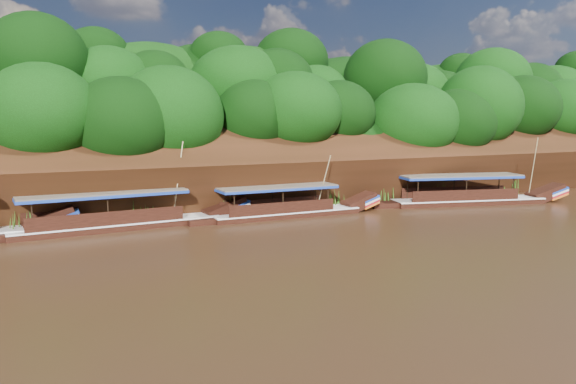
# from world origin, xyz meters

# --- Properties ---
(ground) EXTENTS (160.00, 160.00, 0.00)m
(ground) POSITION_xyz_m (0.00, 0.00, 0.00)
(ground) COLOR black
(ground) RESTS_ON ground
(riverbank) EXTENTS (120.00, 30.06, 19.40)m
(riverbank) POSITION_xyz_m (-0.01, 22.73, 1.89)
(riverbank) COLOR black
(riverbank) RESTS_ON ground
(boat_0) EXTENTS (14.69, 5.36, 5.75)m
(boat_0) POSITION_xyz_m (13.86, 6.50, 0.54)
(boat_0) COLOR black
(boat_0) RESTS_ON ground
(boat_1) EXTENTS (12.70, 2.27, 4.68)m
(boat_1) POSITION_xyz_m (-1.72, 7.91, 0.50)
(boat_1) COLOR black
(boat_1) RESTS_ON ground
(boat_2) EXTENTS (15.13, 3.10, 5.76)m
(boat_2) POSITION_xyz_m (-12.82, 8.62, 0.53)
(boat_2) COLOR black
(boat_2) RESTS_ON ground
(reeds) EXTENTS (50.97, 2.22, 1.98)m
(reeds) POSITION_xyz_m (-2.62, 9.27, 0.85)
(reeds) COLOR #346419
(reeds) RESTS_ON ground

